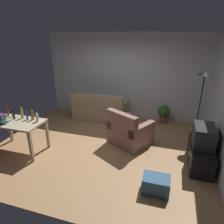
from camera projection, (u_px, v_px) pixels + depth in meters
The scene contains 18 objects.
ground_plane at pixel (102, 146), 5.05m from camera, with size 5.20×4.40×0.02m, color tan.
wall_rear at pixel (124, 76), 6.50m from camera, with size 5.20×0.10×2.70m, color silver.
couch at pixel (100, 110), 6.52m from camera, with size 1.69×0.84×0.92m.
tv_stand at pixel (200, 155), 4.26m from camera, with size 0.44×1.10×0.48m.
tv at pixel (204, 136), 4.09m from camera, with size 0.41×0.60×0.44m.
torchiere_lamp at pixel (203, 87), 4.94m from camera, with size 0.32×0.32×1.81m.
desk at pixel (17, 126), 4.65m from camera, with size 1.20×0.70×0.76m.
potted_plant at pixel (163, 113), 6.24m from camera, with size 0.36×0.36×0.57m.
armchair at pixel (129, 132), 5.07m from camera, with size 1.19×1.17×0.92m.
storage_box at pixel (156, 184), 3.56m from camera, with size 0.48×0.34×0.30m, color #386084.
bottle_red at pixel (8, 111), 4.88m from camera, with size 0.05×0.05×0.28m.
bottle_green at pixel (13, 113), 4.86m from camera, with size 0.05×0.05×0.21m.
bottle_dark at pixel (14, 114), 4.71m from camera, with size 0.05×0.05×0.26m.
bottle_squat at pixel (22, 113), 4.75m from camera, with size 0.06×0.06×0.28m.
bottle_blue at pixel (27, 116), 4.68m from camera, with size 0.05×0.05×0.22m.
bottle_amber at pixel (32, 115), 4.67m from camera, with size 0.06×0.06×0.25m.
bottle_clear at pixel (37, 118), 4.58m from camera, with size 0.07×0.07×0.22m.
book_stack at pixel (1, 119), 4.47m from camera, with size 0.28×0.20×0.22m.
Camera 1 is at (1.51, -4.11, 2.67)m, focal length 32.04 mm.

